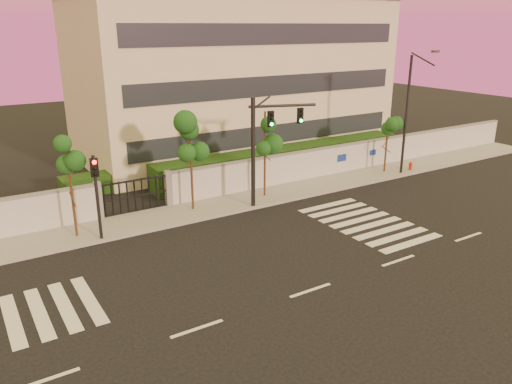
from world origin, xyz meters
The scene contains 14 objects.
ground centered at (0.00, 0.00, 0.00)m, with size 120.00×120.00×0.00m, color black.
sidewalk centered at (0.00, 10.50, 0.07)m, with size 60.00×3.00×0.15m, color gray.
perimeter_wall centered at (0.10, 12.00, 1.07)m, with size 60.00×0.36×2.20m.
hedge_row centered at (1.17, 14.74, 0.82)m, with size 41.00×4.25×1.80m.
institutional_building centered at (9.00, 21.99, 6.16)m, with size 24.40×12.40×12.25m.
road_markings centered at (-1.58, 3.76, 0.01)m, with size 57.00×7.62×0.02m.
street_tree_c centered at (-6.63, 10.25, 3.80)m, with size 1.52×1.21×5.17m.
street_tree_d centered at (-0.09, 10.69, 4.05)m, with size 1.61×1.28×5.50m.
street_tree_e centered at (4.65, 10.50, 3.91)m, with size 1.59×1.27×5.31m.
street_tree_f centered at (14.82, 10.42, 2.96)m, with size 1.58×1.26×4.01m.
traffic_signal_main centered at (3.88, 9.30, 4.03)m, with size 3.95×1.47×6.38m.
traffic_signal_secondary centered at (-5.71, 9.25, 2.75)m, with size 0.34×0.33×4.34m.
streetlight_east centered at (15.56, 9.37, 4.64)m, with size 0.51×2.07×8.59m.
fire_hydrant centered at (16.64, 9.65, 0.37)m, with size 0.29×0.28×0.75m.
Camera 1 is at (-11.22, -13.79, 10.07)m, focal length 35.00 mm.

